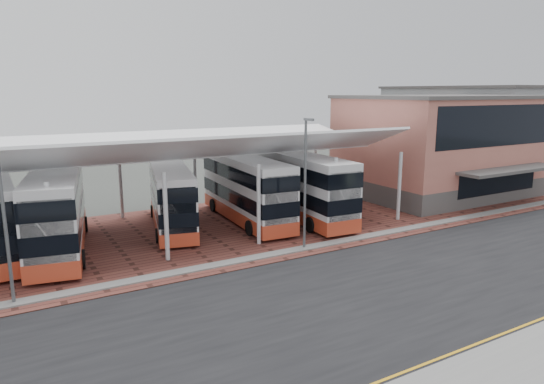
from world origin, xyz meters
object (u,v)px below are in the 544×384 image
at_px(bus_3, 171,198).
at_px(bus_4, 246,190).
at_px(bus_5, 301,187).
at_px(bus_2, 57,212).
at_px(terminal, 445,145).

xyz_separation_m(bus_3, bus_4, (5.47, -0.92, 0.22)).
bearing_deg(bus_5, bus_2, -178.58).
relative_size(bus_3, bus_5, 0.90).
bearing_deg(bus_3, bus_4, 4.04).
xyz_separation_m(terminal, bus_2, (-34.17, -0.54, -2.16)).
height_order(bus_2, bus_3, bus_2).
relative_size(bus_2, bus_5, 1.01).
bearing_deg(bus_3, bus_5, 0.35).
relative_size(bus_3, bus_4, 0.92).
xyz_separation_m(bus_4, bus_5, (4.02, -1.31, 0.05)).
xyz_separation_m(terminal, bus_3, (-26.60, 0.92, -2.44)).
distance_m(bus_3, bus_4, 5.55).
bearing_deg(bus_5, bus_3, 170.79).
height_order(terminal, bus_2, terminal).
bearing_deg(bus_5, bus_4, 165.95).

